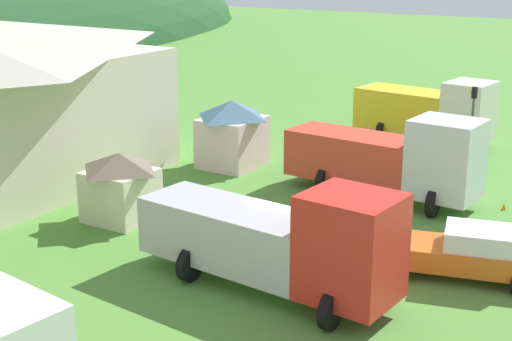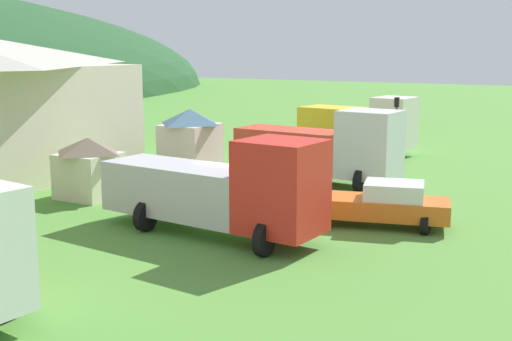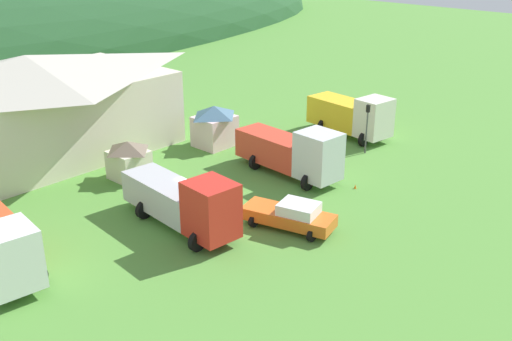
# 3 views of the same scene
# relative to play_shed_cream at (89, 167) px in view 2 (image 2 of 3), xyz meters

# --- Properties ---
(ground_plane) EXTENTS (200.00, 200.00, 0.00)m
(ground_plane) POSITION_rel_play_shed_cream_xyz_m (-0.35, -7.95, -1.37)
(ground_plane) COLOR #518C38
(play_shed_cream) EXTENTS (2.41, 2.53, 2.66)m
(play_shed_cream) POSITION_rel_play_shed_cream_xyz_m (0.00, 0.00, 0.00)
(play_shed_cream) COLOR beige
(play_shed_cream) RESTS_ON ground
(play_shed_pink) EXTENTS (3.07, 2.74, 3.20)m
(play_shed_pink) POSITION_rel_play_shed_cream_xyz_m (8.44, 0.46, 0.28)
(play_shed_pink) COLOR beige
(play_shed_pink) RESTS_ON ground
(crane_truck_red) EXTENTS (3.51, 8.63, 3.59)m
(crane_truck_red) POSITION_rel_play_shed_cream_xyz_m (-2.32, -8.38, 0.36)
(crane_truck_red) COLOR red
(crane_truck_red) RESTS_ON ground
(tow_truck_silver) EXTENTS (3.45, 8.33, 3.67)m
(tow_truck_silver) POSITION_rel_play_shed_cream_xyz_m (7.76, -7.91, 0.43)
(tow_truck_silver) COLOR silver
(tow_truck_silver) RESTS_ON ground
(heavy_rig_striped) EXTENTS (3.82, 7.44, 3.58)m
(heavy_rig_striped) POSITION_rel_play_shed_cream_xyz_m (17.50, -6.12, 0.44)
(heavy_rig_striped) COLOR silver
(heavy_rig_striped) RESTS_ON ground
(service_pickup_orange) EXTENTS (3.13, 5.57, 1.66)m
(service_pickup_orange) POSITION_rel_play_shed_cream_xyz_m (1.74, -12.64, -0.54)
(service_pickup_orange) COLOR orange
(service_pickup_orange) RESTS_ON ground
(traffic_light_east) EXTENTS (0.20, 0.32, 3.76)m
(traffic_light_east) POSITION_rel_play_shed_cream_xyz_m (14.93, -9.08, 0.96)
(traffic_light_east) COLOR #4C4C51
(traffic_light_east) RESTS_ON ground
(traffic_cone_near_pickup) EXTENTS (0.36, 0.36, 0.55)m
(traffic_cone_near_pickup) POSITION_rel_play_shed_cream_xyz_m (8.89, -12.25, -1.37)
(traffic_cone_near_pickup) COLOR orange
(traffic_cone_near_pickup) RESTS_ON ground
(traffic_cone_mid_row) EXTENTS (0.36, 0.36, 0.59)m
(traffic_cone_mid_row) POSITION_rel_play_shed_cream_xyz_m (2.97, -3.68, -1.37)
(traffic_cone_mid_row) COLOR orange
(traffic_cone_mid_row) RESTS_ON ground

